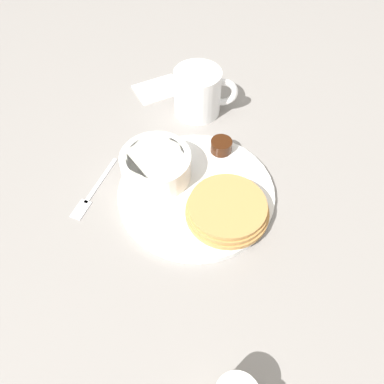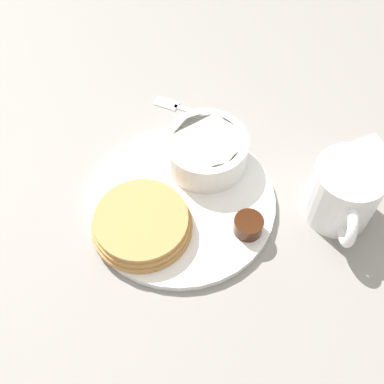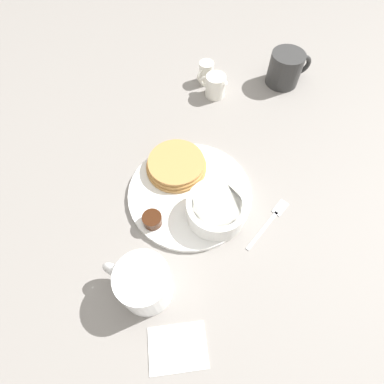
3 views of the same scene
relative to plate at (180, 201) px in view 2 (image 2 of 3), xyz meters
name	(u,v)px [view 2 (image 2 of 3)]	position (x,y,z in m)	size (l,w,h in m)	color
ground_plane	(180,203)	(0.00, 0.00, -0.01)	(4.00, 4.00, 0.00)	gray
plate	(180,201)	(0.00, 0.00, 0.00)	(0.27, 0.27, 0.01)	white
pancake_stack	(141,223)	(0.04, -0.06, 0.02)	(0.14, 0.14, 0.03)	#B78447
bowl	(206,150)	(-0.06, 0.05, 0.03)	(0.12, 0.12, 0.05)	white
syrup_cup	(248,225)	(0.07, 0.08, 0.02)	(0.04, 0.04, 0.02)	#38190A
butter_ramekin	(223,147)	(-0.07, 0.08, 0.02)	(0.05, 0.05, 0.04)	white
coffee_mug	(344,194)	(0.06, 0.21, 0.04)	(0.13, 0.09, 0.09)	white
fork	(185,109)	(-0.18, 0.04, 0.00)	(0.09, 0.13, 0.00)	silver
napkin	(375,163)	(-0.01, 0.30, 0.00)	(0.11, 0.09, 0.00)	white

